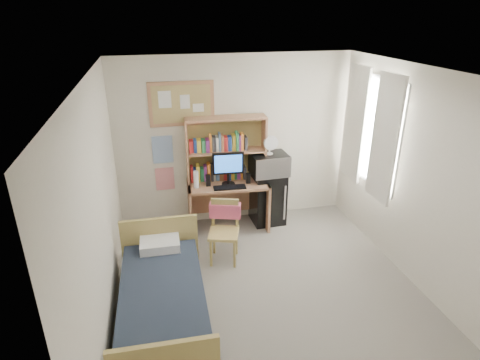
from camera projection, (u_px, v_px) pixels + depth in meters
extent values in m
cube|color=gray|center=(273.00, 298.00, 4.79)|extent=(3.60, 4.20, 0.02)
cube|color=white|center=(282.00, 75.00, 3.76)|extent=(3.60, 4.20, 0.02)
cube|color=silver|center=(235.00, 141.00, 6.15)|extent=(3.60, 0.04, 2.60)
cube|color=silver|center=(385.00, 349.00, 2.39)|extent=(3.60, 0.04, 2.60)
cube|color=silver|center=(100.00, 218.00, 3.90)|extent=(0.04, 4.20, 2.60)
cube|color=silver|center=(425.00, 184.00, 4.65)|extent=(0.04, 4.20, 2.60)
cube|color=white|center=(371.00, 131.00, 5.59)|extent=(0.10, 1.40, 1.70)
cube|color=white|center=(384.00, 140.00, 5.23)|extent=(0.04, 0.55, 1.70)
cube|color=white|center=(355.00, 124.00, 5.94)|extent=(0.04, 0.55, 1.70)
cube|color=tan|center=(182.00, 104.00, 5.73)|extent=(0.94, 0.03, 0.64)
cube|color=#27579E|center=(163.00, 150.00, 5.94)|extent=(0.30, 0.01, 0.42)
cube|color=red|center=(165.00, 179.00, 6.12)|extent=(0.28, 0.01, 0.36)
cube|color=#B17B56|center=(228.00, 205.00, 6.19)|extent=(1.25, 0.68, 0.76)
cube|color=tan|center=(224.00, 233.00, 5.33)|extent=(0.53, 0.53, 0.85)
cube|color=black|center=(268.00, 197.00, 6.36)|extent=(0.51, 0.51, 0.83)
cube|color=#1B2330|center=(163.00, 306.00, 4.28)|extent=(0.96, 1.83, 0.50)
cube|color=#B17B56|center=(226.00, 149.00, 5.99)|extent=(1.21, 0.38, 0.98)
cube|color=black|center=(228.00, 169.00, 5.89)|extent=(0.46, 0.06, 0.49)
cube|color=black|center=(230.00, 187.00, 5.85)|extent=(0.48, 0.18, 0.02)
cube|color=black|center=(208.00, 180.00, 5.91)|extent=(0.07, 0.07, 0.17)
cube|color=black|center=(248.00, 178.00, 6.00)|extent=(0.07, 0.07, 0.16)
cylinder|color=white|center=(196.00, 180.00, 5.83)|extent=(0.08, 0.08, 0.26)
cube|color=#E05576|center=(225.00, 210.00, 5.43)|extent=(0.44, 0.25, 0.20)
cube|color=silver|center=(269.00, 164.00, 6.12)|extent=(0.56, 0.44, 0.32)
cylinder|color=white|center=(270.00, 146.00, 6.00)|extent=(0.22, 0.22, 0.27)
cube|color=white|center=(160.00, 244.00, 4.84)|extent=(0.48, 0.34, 0.11)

